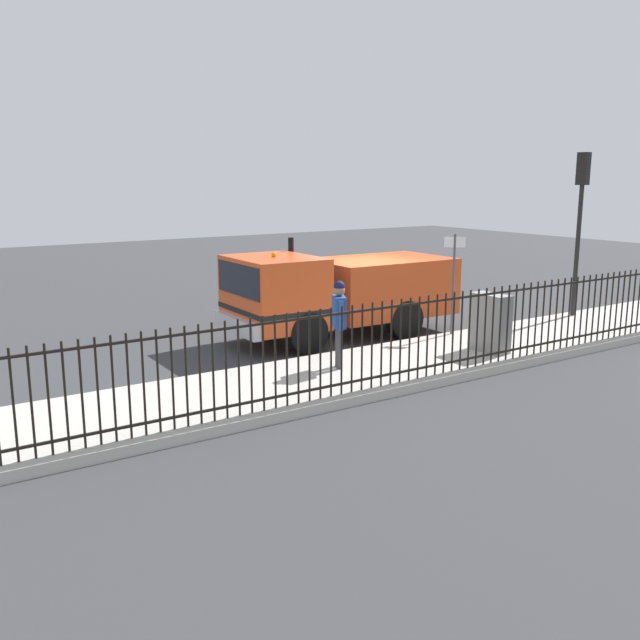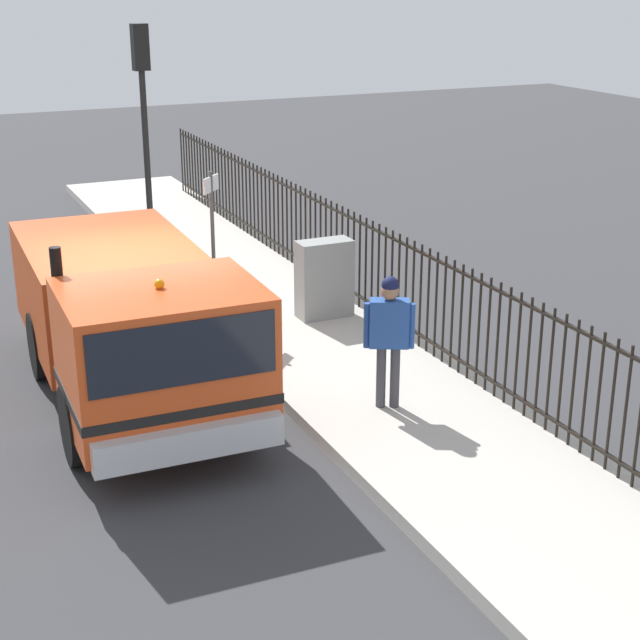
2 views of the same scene
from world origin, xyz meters
name	(u,v)px [view 1 (image 1 of 2)]	position (x,y,z in m)	size (l,w,h in m)	color
ground_plane	(364,336)	(0.00, 0.00, 0.00)	(57.34, 57.34, 0.00)	#38383A
sidewalk_slab	(443,357)	(2.83, 0.00, 0.09)	(2.83, 26.07, 0.18)	#B7B2A8
lane_marking	(306,318)	(-2.71, 0.00, 0.00)	(0.12, 23.46, 0.01)	yellow
work_truck	(332,289)	(-0.28, -0.81, 1.24)	(2.41, 5.95, 2.45)	#D84C1E
worker_standing	(339,315)	(2.55, -2.58, 1.26)	(0.59, 0.42, 1.76)	#264C99
iron_fence	(485,326)	(4.00, 0.00, 0.98)	(0.04, 22.19, 1.58)	black
traffic_light_near	(581,202)	(1.76, 5.86, 3.27)	(0.32, 0.23, 4.38)	black
utility_cabinet	(490,323)	(3.28, 0.93, 0.81)	(0.89, 0.42, 1.27)	gray
traffic_cone	(392,298)	(-2.37, 2.85, 0.34)	(0.48, 0.48, 0.68)	orange
street_sign	(454,272)	(1.59, 1.44, 1.69)	(0.37, 0.38, 2.43)	#4C4C4C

